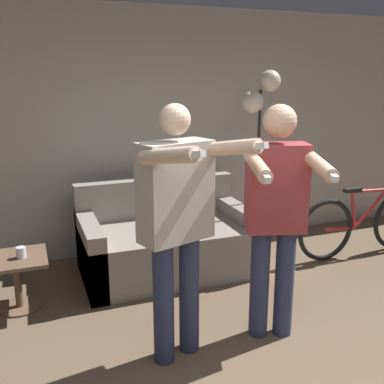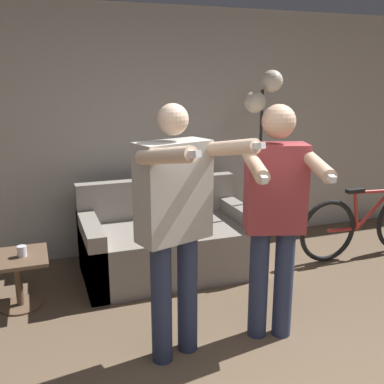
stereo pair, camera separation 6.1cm
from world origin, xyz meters
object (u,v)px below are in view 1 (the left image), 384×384
cat (182,169)px  side_table (16,271)px  person_left (177,217)px  cup (21,252)px  person_right (276,209)px  couch (167,243)px  floor_lamp (261,109)px  bicycle (363,223)px

cat → side_table: bearing=-159.3°
cat → side_table: size_ratio=0.83×
person_left → cup: (-0.98, 1.08, -0.52)m
person_left → cat: person_left is taller
person_right → cup: (-1.71, 1.08, -0.49)m
couch → person_left: (-0.36, -1.37, 0.73)m
cat → cup: bearing=-158.0°
floor_lamp → bicycle: size_ratio=1.19×
person_left → cup: bearing=115.0°
person_left → cup: 1.55m
person_left → bicycle: bearing=5.6°
cup → person_left: bearing=-47.8°
floor_lamp → bicycle: floor_lamp is taller
cat → side_table: (-1.68, -0.63, -0.62)m
cat → side_table: 1.90m
person_right → cup: 2.08m
side_table → cup: 0.18m
bicycle → couch: bearing=171.0°
couch → person_right: size_ratio=0.97×
person_right → cup: size_ratio=18.88×
cat → cup: size_ratio=4.54×
couch → person_left: 1.59m
couch → person_right: (0.37, -1.37, 0.70)m
couch → cat: size_ratio=4.04×
person_right → side_table: 2.18m
bicycle → cup: bearing=179.3°
floor_lamp → cat: bearing=154.2°
person_right → cat: (-0.08, 1.74, -0.04)m
cat → bicycle: size_ratio=0.25×
person_left → person_right: person_left is taller
couch → person_left: person_left is taller
person_right → floor_lamp: 1.64m
side_table → cup: (0.05, -0.02, 0.17)m
person_right → cat: size_ratio=4.16×
floor_lamp → side_table: bearing=-173.1°
person_left → cup: person_left is taller
person_right → floor_lamp: size_ratio=0.88×
side_table → bicycle: bearing=-1.1°
side_table → cup: cup is taller
cup → bicycle: size_ratio=0.06×
cat → bicycle: bearing=-21.0°
couch → cup: size_ratio=18.33×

